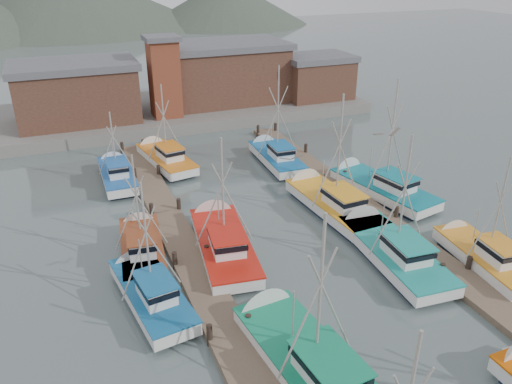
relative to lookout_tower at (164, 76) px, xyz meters
name	(u,v)px	position (x,y,z in m)	size (l,w,h in m)	color
ground	(333,285)	(2.00, -33.00, -5.55)	(260.00, 260.00, 0.00)	#4D5D5B
dock_left	(196,271)	(-5.00, -28.96, -5.34)	(2.30, 46.00, 1.50)	brown
dock_right	(392,228)	(9.00, -28.96, -5.34)	(2.30, 46.00, 1.50)	brown
quay	(177,110)	(2.00, 4.00, -4.95)	(44.00, 16.00, 1.20)	gray
shed_left	(76,91)	(-9.00, 2.00, -1.21)	(12.72, 8.48, 6.20)	brown
shed_center	(223,71)	(8.00, 4.00, -0.86)	(14.84, 9.54, 6.90)	brown
shed_right	(316,76)	(19.00, 1.00, -1.71)	(8.48, 6.36, 5.20)	brown
lookout_tower	(164,76)	(0.00, 0.00, 0.00)	(3.60, 3.60, 8.50)	brown
distant_hills	(47,31)	(-10.76, 89.59, -5.55)	(175.00, 140.00, 42.00)	#475345
boat_4	(305,358)	(-2.47, -38.18, -4.87)	(4.17, 10.54, 9.47)	#0F1B35
boat_5	(389,248)	(6.70, -31.75, -4.87)	(3.80, 10.01, 9.27)	#0F1B35
boat_6	(149,290)	(-8.04, -30.45, -4.87)	(3.59, 8.44, 8.02)	#0F1B35
boat_7	(480,255)	(11.43, -34.44, -4.87)	(3.23, 8.08, 7.95)	#0F1B35
boat_8	(222,241)	(-2.67, -26.98, -4.87)	(4.30, 10.05, 8.79)	#0F1B35
boat_9	(329,201)	(6.53, -24.58, -4.87)	(3.99, 10.01, 9.86)	#0F1B35
boat_10	(142,246)	(-7.55, -25.69, -4.87)	(3.35, 8.29, 7.67)	#0F1B35
boat_11	(378,186)	(11.46, -23.63, -4.86)	(4.82, 10.09, 10.29)	#0F1B35
boat_12	(164,157)	(-2.87, -11.07, -4.87)	(4.06, 9.08, 8.20)	#0F1B35
boat_13	(275,156)	(6.54, -14.53, -4.87)	(3.82, 8.65, 9.68)	#0F1B35
boat_14	(117,174)	(-7.38, -13.24, -4.88)	(2.84, 8.00, 6.76)	#0F1B35
gull_near	(387,133)	(1.11, -37.47, 5.14)	(1.52, 0.66, 0.24)	slate
gull_far	(291,158)	(1.72, -27.72, 0.42)	(1.55, 0.63, 0.24)	slate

